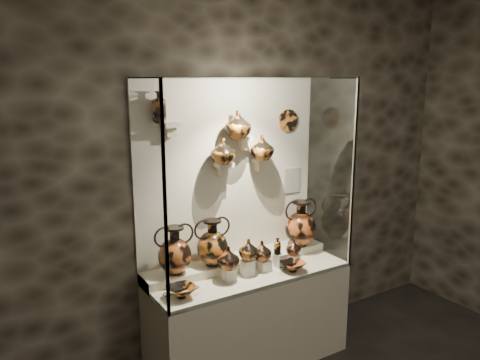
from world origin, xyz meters
The scene contains 36 objects.
wall_back centered at (0.00, 2.50, 1.60)m, with size 5.00×0.02×3.20m, color black.
plinth centered at (0.00, 2.18, 0.40)m, with size 1.70×0.60×0.80m, color beige.
front_tier centered at (0.00, 2.18, 0.82)m, with size 1.68×0.58×0.03m, color beige.
rear_tier centered at (0.00, 2.35, 0.85)m, with size 1.70×0.25×0.10m, color beige.
back_panel centered at (0.00, 2.50, 1.60)m, with size 1.70×0.03×1.60m, color beige.
glass_front centered at (0.00, 1.88, 1.60)m, with size 1.70×0.01×1.60m, color white.
glass_left centered at (-0.85, 2.18, 1.60)m, with size 0.01×0.60×1.60m, color white.
glass_right centered at (0.85, 2.18, 1.60)m, with size 0.01×0.60×1.60m, color white.
glass_top centered at (0.00, 2.18, 2.40)m, with size 1.70×0.60×0.01m, color white.
frame_post_left centered at (-0.84, 1.89, 1.60)m, with size 0.02×0.02×1.60m, color gray.
frame_post_right centered at (0.84, 1.89, 1.60)m, with size 0.02×0.02×1.60m, color gray.
pedestal_a centered at (-0.22, 2.13, 0.88)m, with size 0.09×0.09×0.10m, color silver.
pedestal_b centered at (-0.05, 2.13, 0.90)m, with size 0.09×0.09×0.13m, color silver.
pedestal_c centered at (0.12, 2.13, 0.88)m, with size 0.09×0.09×0.09m, color silver.
pedestal_d centered at (0.28, 2.13, 0.89)m, with size 0.09×0.09×0.12m, color silver.
pedestal_e centered at (0.42, 2.13, 0.87)m, with size 0.09×0.09×0.08m, color silver.
bracket_ul centered at (-0.55, 2.42, 2.05)m, with size 0.14×0.12×0.04m, color beige.
bracket_ca centered at (-0.10, 2.42, 1.70)m, with size 0.14×0.12×0.04m, color beige.
bracket_cb centered at (0.10, 2.42, 1.90)m, with size 0.10×0.12×0.04m, color beige.
bracket_cc centered at (0.28, 2.42, 1.70)m, with size 0.14×0.12×0.04m, color beige.
amphora_left centered at (-0.60, 2.32, 1.09)m, with size 0.31×0.31×0.39m, color #9E481E, non-canonical shape.
amphora_mid centered at (-0.27, 2.32, 1.09)m, with size 0.31×0.31×0.39m, color #BF6721, non-canonical shape.
amphora_right centered at (0.63, 2.30, 1.11)m, with size 0.34×0.34×0.42m, color #9E481E, non-canonical shape.
jug_a centered at (-0.24, 2.11, 1.02)m, with size 0.18×0.18×0.18m, color #9E481E.
jug_b centered at (-0.04, 2.14, 1.04)m, with size 0.16×0.16×0.17m, color #BF6721.
jug_c centered at (0.10, 2.15, 1.00)m, with size 0.16×0.16×0.17m, color #9E481E.
jug_e centered at (0.42, 2.13, 0.98)m, with size 0.13×0.13×0.13m, color #9E481E.
lekythos_small centered at (0.25, 2.13, 1.03)m, with size 0.07×0.07×0.16m, color #BF6721, non-canonical shape.
kylix_left centered at (-0.67, 2.05, 0.88)m, with size 0.26×0.22×0.11m, color #BF6721, non-canonical shape.
kylix_right centered at (0.31, 2.00, 0.88)m, with size 0.25×0.21×0.10m, color #9E481E, non-canonical shape.
lekythos_tall centered at (-0.64, 2.42, 2.20)m, with size 0.11×0.11×0.27m, color #9E481E, non-canonical shape.
ovoid_vase_a centered at (-0.13, 2.37, 1.82)m, with size 0.20×0.20×0.21m, color #BF6721.
ovoid_vase_b centered at (0.00, 2.36, 2.03)m, with size 0.22×0.22×0.22m, color #BF6721.
ovoid_vase_c centered at (0.25, 2.37, 1.82)m, with size 0.20×0.20×0.21m, color #BF6721.
wall_plate centered at (0.59, 2.47, 2.03)m, with size 0.20×0.20×0.02m, color #B96524.
info_placard centered at (0.66, 2.47, 1.47)m, with size 0.17×0.01×0.23m, color beige.
Camera 1 is at (-1.96, -0.86, 2.39)m, focal length 35.00 mm.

